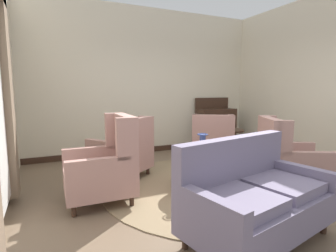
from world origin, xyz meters
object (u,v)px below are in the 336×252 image
settee (254,198)px  armchair_beside_settee (125,152)px  porcelain_vase (202,148)px  side_table (229,142)px  armchair_back_corner (212,142)px  armchair_near_sideboard (106,166)px  coffee_table (207,165)px  armchair_far_left (287,158)px  sideboard (216,126)px

settee → armchair_beside_settee: bearing=93.9°
porcelain_vase → side_table: (1.27, 1.04, -0.21)m
side_table → armchair_back_corner: bearing=160.6°
armchair_near_sideboard → side_table: size_ratio=1.69×
side_table → porcelain_vase: bearing=-140.5°
armchair_beside_settee → coffee_table: bearing=96.4°
armchair_near_sideboard → coffee_table: bearing=81.5°
coffee_table → side_table: (1.22, 1.10, 0.03)m
porcelain_vase → armchair_far_left: size_ratio=0.31×
coffee_table → settee: 1.29m
porcelain_vase → side_table: porcelain_vase is taller
settee → armchair_near_sideboard: bearing=115.1°
armchair_far_left → side_table: armchair_far_left is taller
sideboard → armchair_beside_settee: bearing=-154.3°
armchair_back_corner → side_table: armchair_back_corner is taller
settee → armchair_beside_settee: (-0.64, 2.30, 0.02)m
armchair_back_corner → armchair_beside_settee: armchair_beside_settee is taller
coffee_table → armchair_beside_settee: armchair_beside_settee is taller
settee → side_table: (1.50, 2.36, -0.00)m
armchair_near_sideboard → armchair_beside_settee: (0.48, 0.81, -0.03)m
coffee_table → armchair_back_corner: 1.51m
armchair_beside_settee → armchair_back_corner: bearing=150.4°
sideboard → armchair_near_sideboard: bearing=-146.3°
armchair_beside_settee → sideboard: bearing=170.9°
porcelain_vase → sideboard: (1.82, 2.29, -0.06)m
coffee_table → armchair_beside_settee: 1.39m
armchair_beside_settee → armchair_far_left: armchair_far_left is taller
armchair_beside_settee → armchair_far_left: (2.06, -1.43, 0.00)m
armchair_near_sideboard → porcelain_vase: bearing=83.5°
armchair_near_sideboard → side_table: (2.61, 0.86, -0.06)m
coffee_table → armchair_back_corner: (0.90, 1.21, 0.04)m
porcelain_vase → sideboard: sideboard is taller
coffee_table → armchair_back_corner: size_ratio=0.70×
armchair_near_sideboard → side_table: 2.75m
settee → porcelain_vase: bearing=68.4°
side_table → armchair_beside_settee: bearing=-178.6°
coffee_table → armchair_back_corner: bearing=53.3°
settee → armchair_beside_settee: size_ratio=1.46×
armchair_back_corner → sideboard: (0.87, 1.13, 0.14)m
armchair_back_corner → coffee_table: bearing=84.6°
porcelain_vase → armchair_near_sideboard: (-1.34, 0.18, -0.15)m
settee → side_table: settee is taller
porcelain_vase → armchair_near_sideboard: 1.37m
armchair_beside_settee → side_table: 2.14m
settee → armchair_far_left: bearing=20.1°
porcelain_vase → armchair_beside_settee: bearing=131.3°
armchair_back_corner → armchair_near_sideboard: bearing=54.3°
porcelain_vase → armchair_beside_settee: (-0.87, 0.99, -0.18)m
sideboard → coffee_table: bearing=-127.1°
settee → armchair_far_left: armchair_far_left is taller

